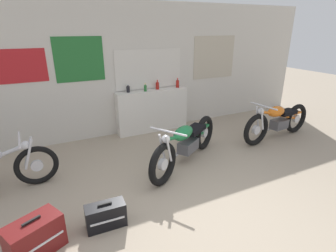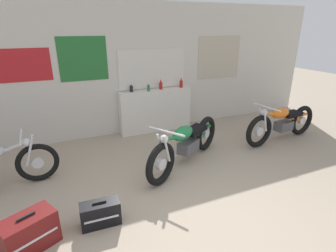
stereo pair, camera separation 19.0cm
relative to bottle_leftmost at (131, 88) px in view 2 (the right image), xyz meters
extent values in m
plane|color=gray|center=(-0.12, -3.30, -1.04)|extent=(24.00, 24.00, 0.00)
cube|color=beige|center=(-0.12, 0.14, 0.36)|extent=(10.00, 0.06, 2.80)
cube|color=silver|center=(0.54, 0.10, 0.37)|extent=(1.49, 0.01, 0.80)
cube|color=beige|center=(0.54, 0.10, 0.37)|extent=(1.55, 0.01, 0.86)
cube|color=#B2A893|center=(2.27, 0.10, 0.54)|extent=(1.16, 0.01, 1.01)
cube|color=#23662D|center=(-0.92, 0.10, 0.65)|extent=(0.94, 0.01, 0.86)
cube|color=#B21E23|center=(-2.02, 0.10, 0.58)|extent=(1.02, 0.01, 0.60)
cube|color=silver|center=(0.54, -0.04, -0.56)|extent=(1.66, 0.28, 0.96)
cylinder|color=black|center=(0.00, 0.00, -0.01)|extent=(0.07, 0.07, 0.12)
cone|color=black|center=(0.00, 0.00, 0.07)|extent=(0.06, 0.06, 0.03)
cylinder|color=silver|center=(0.00, 0.00, 0.09)|extent=(0.03, 0.03, 0.01)
cylinder|color=#23662D|center=(0.37, -0.08, -0.02)|extent=(0.06, 0.06, 0.12)
cone|color=#23662D|center=(0.37, -0.08, 0.06)|extent=(0.05, 0.05, 0.03)
cylinder|color=gold|center=(0.37, -0.08, 0.09)|extent=(0.02, 0.02, 0.01)
cylinder|color=maroon|center=(0.68, -0.02, 0.00)|extent=(0.07, 0.07, 0.15)
cone|color=maroon|center=(0.68, -0.02, 0.09)|extent=(0.06, 0.06, 0.04)
cylinder|color=red|center=(0.68, -0.02, 0.12)|extent=(0.03, 0.03, 0.02)
cylinder|color=maroon|center=(1.18, -0.04, 0.00)|extent=(0.07, 0.07, 0.16)
cone|color=maroon|center=(1.18, -0.04, 0.10)|extent=(0.06, 0.06, 0.04)
cylinder|color=red|center=(1.18, -0.04, 0.13)|extent=(0.03, 0.03, 0.02)
torus|color=black|center=(-1.92, -1.35, -0.72)|extent=(0.63, 0.12, 0.63)
cylinder|color=silver|center=(-1.92, -1.35, -0.72)|extent=(0.18, 0.07, 0.17)
cylinder|color=silver|center=(-2.00, -1.29, -0.49)|extent=(0.18, 0.05, 0.45)
cylinder|color=silver|center=(-1.99, -1.41, -0.49)|extent=(0.18, 0.05, 0.45)
cylinder|color=silver|center=(-2.07, -1.35, -0.26)|extent=(0.07, 0.64, 0.03)
sphere|color=silver|center=(-2.01, -1.35, -0.36)|extent=(0.13, 0.13, 0.13)
torus|color=black|center=(-0.20, -2.19, -0.70)|extent=(0.63, 0.45, 0.67)
cylinder|color=silver|center=(-0.20, -2.19, -0.70)|extent=(0.19, 0.16, 0.18)
torus|color=black|center=(1.06, -1.40, -0.70)|extent=(0.63, 0.45, 0.67)
cylinder|color=silver|center=(1.06, -1.40, -0.70)|extent=(0.19, 0.16, 0.18)
cube|color=#4C4C51|center=(0.49, -1.76, -0.72)|extent=(0.47, 0.41, 0.20)
cylinder|color=#196B38|center=(0.49, -1.76, -0.52)|extent=(1.18, 0.76, 0.41)
ellipsoid|color=#196B38|center=(0.33, -1.86, -0.40)|extent=(0.56, 0.47, 0.22)
cube|color=black|center=(0.68, -1.64, -0.48)|extent=(0.56, 0.47, 0.08)
cube|color=#196B38|center=(0.99, -1.45, -0.54)|extent=(0.33, 0.28, 0.04)
cylinder|color=silver|center=(-0.10, -2.20, -0.46)|extent=(0.17, 0.12, 0.47)
cylinder|color=silver|center=(-0.17, -2.10, -0.46)|extent=(0.17, 0.12, 0.47)
cylinder|color=silver|center=(-0.07, -2.11, -0.22)|extent=(0.37, 0.56, 0.03)
sphere|color=silver|center=(-0.12, -2.14, -0.32)|extent=(0.13, 0.13, 0.13)
cylinder|color=silver|center=(0.51, -1.58, -0.85)|extent=(0.73, 0.49, 0.06)
torus|color=black|center=(2.09, -1.73, -0.70)|extent=(0.68, 0.17, 0.67)
cylinder|color=silver|center=(2.09, -1.73, -0.70)|extent=(0.19, 0.09, 0.18)
torus|color=black|center=(3.42, -1.59, -0.70)|extent=(0.68, 0.17, 0.67)
cylinder|color=silver|center=(3.42, -1.59, -0.70)|extent=(0.19, 0.09, 0.18)
cube|color=#4C4C51|center=(2.82, -1.65, -0.72)|extent=(0.39, 0.26, 0.20)
cylinder|color=orange|center=(2.82, -1.65, -0.52)|extent=(1.22, 0.18, 0.41)
ellipsoid|color=orange|center=(2.65, -1.67, -0.41)|extent=(0.48, 0.29, 0.22)
cube|color=black|center=(3.02, -1.63, -0.49)|extent=(0.48, 0.29, 0.08)
cube|color=orange|center=(3.34, -1.60, -0.55)|extent=(0.28, 0.17, 0.04)
cylinder|color=silver|center=(2.17, -1.78, -0.46)|extent=(0.17, 0.05, 0.47)
cylinder|color=silver|center=(2.15, -1.66, -0.46)|extent=(0.17, 0.05, 0.47)
cylinder|color=silver|center=(2.23, -1.72, -0.22)|extent=(0.10, 0.64, 0.03)
sphere|color=silver|center=(2.17, -1.72, -0.32)|extent=(0.13, 0.13, 0.13)
cylinder|color=silver|center=(2.90, -1.50, -0.85)|extent=(0.74, 0.14, 0.06)
cube|color=black|center=(-1.21, -2.73, -0.88)|extent=(0.48, 0.23, 0.31)
cube|color=silver|center=(-1.21, -2.84, -0.88)|extent=(0.40, 0.02, 0.02)
cube|color=black|center=(-1.21, -2.73, -0.72)|extent=(0.17, 0.03, 0.02)
cube|color=maroon|center=(-1.98, -2.80, -0.84)|extent=(0.63, 0.52, 0.40)
cube|color=silver|center=(-1.91, -2.94, -0.84)|extent=(0.42, 0.22, 0.02)
cube|color=black|center=(-1.98, -2.80, -0.62)|extent=(0.18, 0.11, 0.02)
camera|label=1|loc=(-1.66, -5.36, 1.25)|focal=28.00mm
camera|label=2|loc=(-1.49, -5.44, 1.25)|focal=28.00mm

